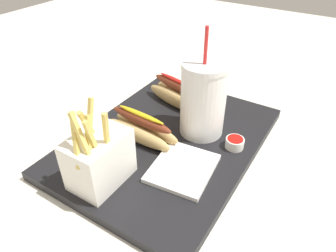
# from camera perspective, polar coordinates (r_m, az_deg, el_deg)

# --- Properties ---
(ground_plane) EXTENTS (2.40, 2.40, 0.02)m
(ground_plane) POSITION_cam_1_polar(r_m,az_deg,el_deg) (0.68, 0.00, -4.10)
(ground_plane) COLOR silver
(food_tray) EXTENTS (0.47, 0.35, 0.02)m
(food_tray) POSITION_cam_1_polar(r_m,az_deg,el_deg) (0.67, 0.00, -2.78)
(food_tray) COLOR black
(food_tray) RESTS_ON ground_plane
(soda_cup) EXTENTS (0.10, 0.10, 0.23)m
(soda_cup) POSITION_cam_1_polar(r_m,az_deg,el_deg) (0.64, 6.53, 5.02)
(soda_cup) COLOR white
(soda_cup) RESTS_ON food_tray
(fries_basket) EXTENTS (0.11, 0.08, 0.16)m
(fries_basket) POSITION_cam_1_polar(r_m,az_deg,el_deg) (0.55, -12.65, -5.93)
(fries_basket) COLOR white
(fries_basket) RESTS_ON food_tray
(hot_dog_1) EXTENTS (0.09, 0.17, 0.07)m
(hot_dog_1) POSITION_cam_1_polar(r_m,az_deg,el_deg) (0.77, 1.57, 6.03)
(hot_dog_1) COLOR tan
(hot_dog_1) RESTS_ON food_tray
(hot_dog_2) EXTENTS (0.07, 0.17, 0.06)m
(hot_dog_2) POSITION_cam_1_polar(r_m,az_deg,el_deg) (0.65, -4.93, -0.42)
(hot_dog_2) COLOR tan
(hot_dog_2) RESTS_ON food_tray
(ketchup_cup_1) EXTENTS (0.04, 0.04, 0.02)m
(ketchup_cup_1) POSITION_cam_1_polar(r_m,az_deg,el_deg) (0.64, 12.25, -3.01)
(ketchup_cup_1) COLOR white
(ketchup_cup_1) RESTS_ON food_tray
(ketchup_cup_2) EXTENTS (0.03, 0.03, 0.02)m
(ketchup_cup_2) POSITION_cam_1_polar(r_m,az_deg,el_deg) (0.79, 8.74, 5.11)
(ketchup_cup_2) COLOR white
(ketchup_cup_2) RESTS_ON food_tray
(napkin_stack) EXTENTS (0.14, 0.12, 0.01)m
(napkin_stack) POSITION_cam_1_polar(r_m,az_deg,el_deg) (0.58, 2.74, -7.78)
(napkin_stack) COLOR white
(napkin_stack) RESTS_ON food_tray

